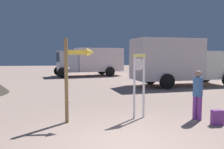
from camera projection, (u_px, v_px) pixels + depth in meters
ground_plane at (127, 146)px, 5.29m from camera, size 80.00×80.00×0.00m
standing_clock at (139, 79)px, 7.52m from camera, size 0.44×0.21×2.05m
arrow_sign at (75, 69)px, 7.02m from camera, size 0.89×0.26×2.51m
person_near_clock at (198, 92)px, 7.34m from camera, size 0.30×0.30×1.54m
backpack at (217, 118)px, 6.86m from camera, size 0.33×0.22×0.43m
box_truck_near at (177, 61)px, 15.43m from camera, size 6.65×3.28×3.04m
box_truck_far at (91, 60)px, 22.71m from camera, size 6.66×3.80×2.66m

